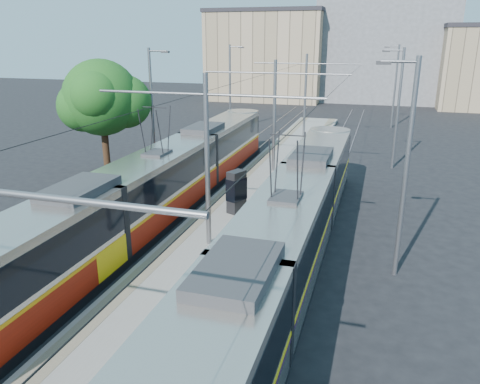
% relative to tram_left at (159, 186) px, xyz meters
% --- Properties ---
extents(ground, '(160.00, 160.00, 0.00)m').
position_rel_tram_left_xyz_m(ground, '(3.60, -10.73, -1.71)').
color(ground, black).
rests_on(ground, ground).
extents(platform, '(4.00, 50.00, 0.30)m').
position_rel_tram_left_xyz_m(platform, '(3.60, 6.27, -1.56)').
color(platform, gray).
rests_on(platform, ground).
extents(tactile_strip_left, '(0.70, 50.00, 0.01)m').
position_rel_tram_left_xyz_m(tactile_strip_left, '(2.15, 6.27, -1.40)').
color(tactile_strip_left, gray).
rests_on(tactile_strip_left, platform).
extents(tactile_strip_right, '(0.70, 50.00, 0.01)m').
position_rel_tram_left_xyz_m(tactile_strip_right, '(5.05, 6.27, -1.40)').
color(tactile_strip_right, gray).
rests_on(tactile_strip_right, platform).
extents(rails, '(8.71, 70.00, 0.03)m').
position_rel_tram_left_xyz_m(rails, '(3.60, 6.27, -1.69)').
color(rails, gray).
rests_on(rails, ground).
extents(tram_left, '(2.43, 30.77, 5.50)m').
position_rel_tram_left_xyz_m(tram_left, '(0.00, 0.00, 0.00)').
color(tram_left, black).
rests_on(tram_left, ground).
extents(tram_right, '(2.43, 28.66, 5.50)m').
position_rel_tram_left_xyz_m(tram_right, '(7.20, -4.66, 0.15)').
color(tram_right, black).
rests_on(tram_right, ground).
extents(catenary, '(9.20, 70.00, 7.00)m').
position_rel_tram_left_xyz_m(catenary, '(3.60, 3.43, 2.82)').
color(catenary, slate).
rests_on(catenary, platform).
extents(street_lamps, '(15.18, 38.22, 8.00)m').
position_rel_tram_left_xyz_m(street_lamps, '(3.60, 10.27, 2.48)').
color(street_lamps, slate).
rests_on(street_lamps, ground).
extents(shelter, '(0.91, 1.11, 2.11)m').
position_rel_tram_left_xyz_m(shelter, '(3.59, 1.21, -0.30)').
color(shelter, black).
rests_on(shelter, platform).
extents(tree, '(5.10, 4.71, 7.41)m').
position_rel_tram_left_xyz_m(tree, '(-6.05, 5.67, 3.30)').
color(tree, '#382314').
rests_on(tree, ground).
extents(building_left, '(16.32, 12.24, 12.41)m').
position_rel_tram_left_xyz_m(building_left, '(-6.40, 49.27, 4.51)').
color(building_left, tan).
rests_on(building_left, ground).
extents(building_centre, '(18.36, 14.28, 16.14)m').
position_rel_tram_left_xyz_m(building_centre, '(9.60, 53.27, 6.37)').
color(building_centre, gray).
rests_on(building_centre, ground).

